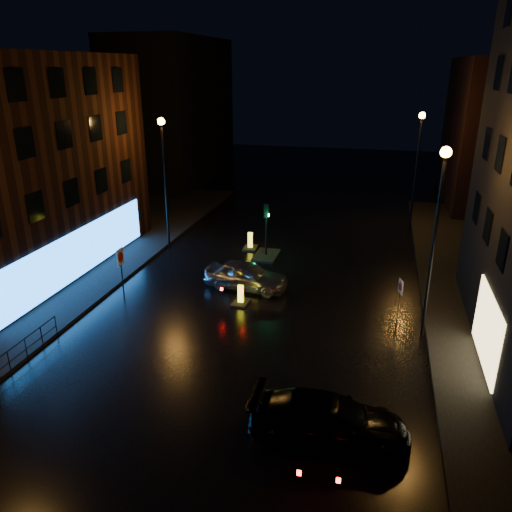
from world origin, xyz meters
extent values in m
plane|color=black|center=(0.00, 0.00, 0.00)|extent=(120.00, 120.00, 0.00)
cube|color=black|center=(-14.00, 8.00, 0.07)|extent=(12.00, 44.00, 0.15)
cube|color=black|center=(-16.00, 35.00, 7.00)|extent=(8.00, 16.00, 14.00)
cube|color=black|center=(15.00, 32.00, 6.00)|extent=(8.00, 14.00, 12.00)
cylinder|color=black|center=(-7.80, 14.00, 4.00)|extent=(0.14, 0.14, 8.00)
cylinder|color=black|center=(-7.80, 14.00, 8.00)|extent=(0.20, 0.20, 0.25)
sphere|color=orange|center=(-7.80, 14.00, 8.15)|extent=(0.44, 0.44, 0.44)
cylinder|color=black|center=(7.80, 6.00, 4.00)|extent=(0.14, 0.14, 8.00)
cylinder|color=black|center=(7.80, 6.00, 8.00)|extent=(0.20, 0.20, 0.25)
sphere|color=orange|center=(7.80, 6.00, 8.15)|extent=(0.44, 0.44, 0.44)
cylinder|color=black|center=(7.80, 22.00, 4.00)|extent=(0.14, 0.14, 8.00)
cylinder|color=black|center=(7.80, 22.00, 8.00)|extent=(0.20, 0.20, 0.25)
sphere|color=orange|center=(7.80, 22.00, 8.15)|extent=(0.44, 0.44, 0.44)
cube|color=black|center=(-1.20, 14.00, 0.06)|extent=(1.40, 2.40, 0.12)
cylinder|color=black|center=(-1.20, 14.00, 1.40)|extent=(0.12, 0.12, 2.80)
cube|color=black|center=(-1.20, 14.00, 3.00)|extent=(0.28, 0.22, 0.90)
cylinder|color=#0CFF59|center=(-1.06, 14.00, 2.72)|extent=(0.05, 0.18, 0.18)
cylinder|color=black|center=(-8.00, -1.00, 0.97)|extent=(0.05, 6.00, 0.05)
cylinder|color=black|center=(-8.00, -1.00, 0.50)|extent=(0.04, 6.00, 0.04)
cylinder|color=black|center=(-8.00, -1.00, 0.50)|extent=(0.04, 0.04, 1.00)
cylinder|color=black|center=(-8.00, 2.00, 0.50)|extent=(0.04, 0.04, 1.00)
imported|color=#AEB0B6|center=(-1.14, 8.99, 0.76)|extent=(4.61, 2.22, 1.52)
imported|color=black|center=(4.50, -1.67, 0.74)|extent=(5.15, 2.17, 1.48)
cube|color=black|center=(-0.93, 7.13, 0.05)|extent=(0.83, 1.18, 0.09)
cube|color=#FFFB19|center=(-0.93, 7.13, 0.52)|extent=(0.28, 0.19, 0.95)
cube|color=black|center=(-0.93, 7.13, 0.52)|extent=(0.28, 0.04, 0.57)
cube|color=black|center=(-2.54, 15.13, 0.05)|extent=(0.95, 1.33, 0.11)
cube|color=yellow|center=(-2.54, 15.13, 0.58)|extent=(0.31, 0.21, 1.05)
cube|color=black|center=(-2.54, 15.13, 0.58)|extent=(0.32, 0.05, 0.63)
cylinder|color=black|center=(-7.13, 6.53, 1.26)|extent=(0.07, 0.07, 2.52)
cube|color=silver|center=(-7.13, 6.53, 2.17)|extent=(0.07, 0.63, 0.86)
cylinder|color=#B20C0C|center=(-7.10, 6.53, 2.17)|extent=(0.04, 0.50, 0.50)
cylinder|color=black|center=(6.77, 7.35, 0.98)|extent=(0.05, 0.05, 1.96)
cube|color=silver|center=(6.77, 7.35, 1.69)|extent=(0.20, 0.48, 0.67)
cylinder|color=#B20C0C|center=(6.74, 7.34, 1.69)|extent=(0.14, 0.38, 0.39)
camera|label=1|loc=(5.41, -14.80, 11.29)|focal=35.00mm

